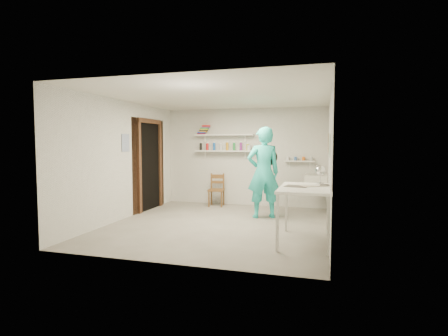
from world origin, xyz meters
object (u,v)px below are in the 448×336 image
(belfast_sink, at_px, (316,181))
(man, at_px, (263,173))
(work_table, at_px, (305,215))
(wall_clock, at_px, (269,157))
(wooden_chair, at_px, (216,190))
(desk_lamp, at_px, (320,171))

(belfast_sink, xyz_separation_m, man, (-1.04, -0.83, 0.24))
(man, height_order, work_table, man)
(wall_clock, bearing_deg, belfast_sink, 9.21)
(wooden_chair, bearing_deg, work_table, -55.34)
(belfast_sink, xyz_separation_m, work_table, (-0.11, -2.46, -0.27))
(man, distance_m, desk_lamp, 1.60)
(wall_clock, bearing_deg, desk_lamp, -75.64)
(work_table, relative_size, desk_lamp, 8.00)
(man, distance_m, wall_clock, 0.38)
(wooden_chair, height_order, desk_lamp, desk_lamp)
(wall_clock, xyz_separation_m, desk_lamp, (1.05, -1.31, -0.17))
(man, xyz_separation_m, work_table, (0.93, -1.62, -0.50))
(belfast_sink, height_order, wall_clock, wall_clock)
(man, height_order, wooden_chair, man)
(wall_clock, bearing_deg, wooden_chair, 126.21)
(belfast_sink, bearing_deg, man, -141.31)
(belfast_sink, bearing_deg, wall_clock, -146.31)
(belfast_sink, height_order, desk_lamp, desk_lamp)
(wall_clock, distance_m, desk_lamp, 1.68)
(desk_lamp, bearing_deg, man, 135.93)
(man, relative_size, work_table, 1.45)
(man, relative_size, wooden_chair, 2.36)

